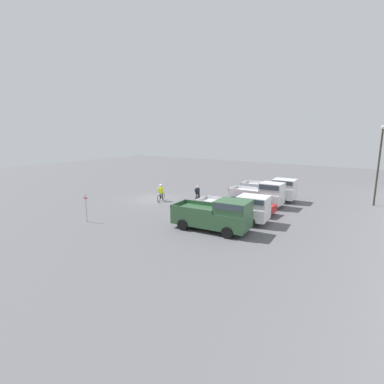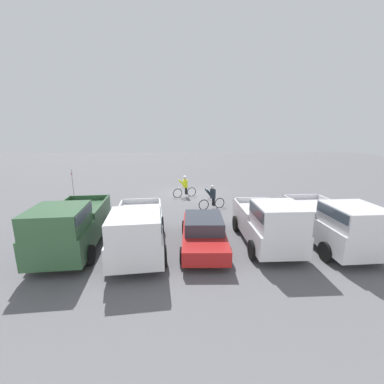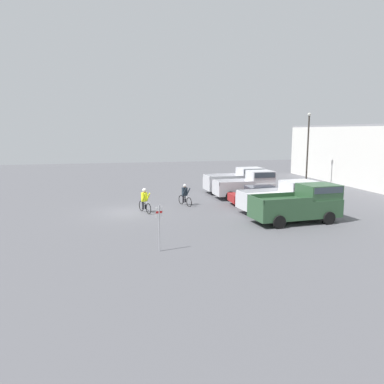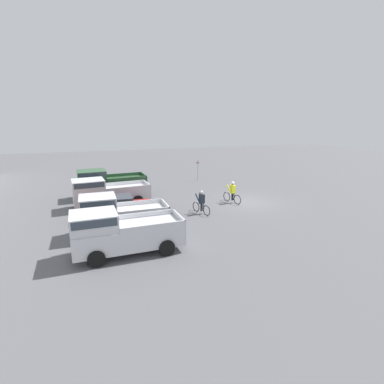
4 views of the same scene
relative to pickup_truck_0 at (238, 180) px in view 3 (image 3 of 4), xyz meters
The scene contains 10 objects.
ground_plane 11.78m from the pickup_truck_0, 59.00° to the right, with size 80.00×80.00×0.00m, color #56565B.
pickup_truck_0 is the anchor object (origin of this frame).
pickup_truck_1 2.81m from the pickup_truck_0, ahead, with size 2.21×4.83×2.23m.
sedan_0 5.64m from the pickup_truck_0, ahead, with size 2.08×4.71×1.39m.
pickup_truck_2 8.37m from the pickup_truck_0, ahead, with size 2.63×5.58×2.09m.
pickup_truck_3 11.19m from the pickup_truck_0, ahead, with size 2.58×5.49×2.26m.
cyclist_0 10.99m from the pickup_truck_0, 54.82° to the right, with size 1.80×0.69×1.69m.
cyclist_1 7.42m from the pickup_truck_0, 51.75° to the right, with size 1.76×0.69×1.62m.
fire_lane_sign 17.43m from the pickup_truck_0, 31.71° to the right, with size 0.08×0.30×2.16m.
lamppost 9.59m from the pickup_truck_0, 110.36° to the left, with size 0.36×0.36×7.24m.
Camera 3 is at (25.26, -1.36, 5.49)m, focal length 35.00 mm.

